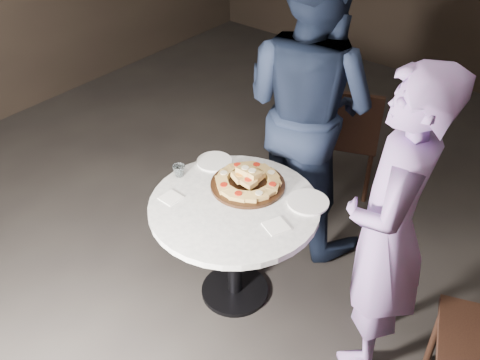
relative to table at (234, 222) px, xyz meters
The scene contains 12 objects.
floor 0.59m from the table, 112.38° to the left, with size 7.00×7.00×0.00m, color black.
table is the anchor object (origin of this frame).
serving_board 0.22m from the table, 103.45° to the left, with size 0.42×0.42×0.02m, color black.
focaccia_pile 0.25m from the table, 103.42° to the left, with size 0.38×0.38×0.10m.
plate_left 0.43m from the table, 146.16° to the left, with size 0.21×0.21×0.01m, color white.
plate_right 0.42m from the table, 39.56° to the left, with size 0.23×0.23×0.01m, color white.
water_glass 0.44m from the table, behind, with size 0.07×0.07×0.07m, color silver.
napkin_near 0.38m from the table, 148.82° to the right, with size 0.10×0.10×0.01m, color white.
napkin_far 0.32m from the table, ahead, with size 0.12×0.12×0.01m, color white.
chair_far 1.32m from the table, 90.48° to the left, with size 0.55×0.56×0.89m.
diner_navy 0.86m from the table, 93.38° to the left, with size 0.92×0.72×1.90m, color black.
diner_teal 0.87m from the table, 10.94° to the left, with size 0.62×0.41×1.70m, color #8268A9.
Camera 1 is at (1.49, -1.85, 2.53)m, focal length 40.00 mm.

